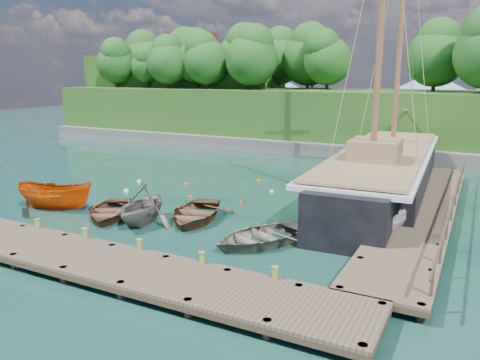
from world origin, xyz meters
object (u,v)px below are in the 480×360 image
object	(u,v)px
rowboat_3	(260,244)
cabin_boat_white	(375,241)
rowboat_2	(195,220)
schooner	(382,176)
motorboat_orange	(57,209)
rowboat_1	(143,223)
rowboat_0	(110,217)

from	to	relation	value
rowboat_3	cabin_boat_white	world-z (taller)	cabin_boat_white
rowboat_2	schooner	distance (m)	12.84
rowboat_3	motorboat_orange	distance (m)	12.82
motorboat_orange	rowboat_2	bearing A→B (deg)	-92.01
cabin_boat_white	schooner	size ratio (longest dim) A/B	0.18
rowboat_3	schooner	world-z (taller)	schooner
rowboat_1	rowboat_2	world-z (taller)	rowboat_1
motorboat_orange	schooner	distance (m)	20.04
rowboat_0	rowboat_3	world-z (taller)	rowboat_3
rowboat_0	rowboat_2	distance (m)	4.72
cabin_boat_white	schooner	bearing A→B (deg)	117.58
rowboat_1	cabin_boat_white	bearing A→B (deg)	2.74
motorboat_orange	schooner	size ratio (longest dim) A/B	0.16
rowboat_2	rowboat_3	xyz separation A→B (m)	(4.60, -1.66, 0.00)
rowboat_2	schooner	world-z (taller)	schooner
schooner	motorboat_orange	bearing A→B (deg)	-145.16
rowboat_1	rowboat_2	bearing A→B (deg)	26.11
rowboat_0	motorboat_orange	xyz separation A→B (m)	(-3.82, -0.22, 0.00)
rowboat_1	schooner	bearing A→B (deg)	39.06
rowboat_1	rowboat_3	bearing A→B (deg)	-11.21
rowboat_1	cabin_boat_white	world-z (taller)	rowboat_1
rowboat_1	motorboat_orange	world-z (taller)	rowboat_1
rowboat_2	cabin_boat_white	size ratio (longest dim) A/B	0.95
rowboat_1	rowboat_3	distance (m)	6.78
rowboat_3	schooner	distance (m)	12.33
rowboat_0	rowboat_2	xyz separation A→B (m)	(4.41, 1.70, 0.00)
rowboat_1	motorboat_orange	bearing A→B (deg)	171.21
rowboat_1	schooner	world-z (taller)	schooner
rowboat_0	rowboat_2	size ratio (longest dim) A/B	0.91
rowboat_0	rowboat_3	size ratio (longest dim) A/B	0.93
rowboat_3	cabin_boat_white	distance (m)	5.39
rowboat_0	cabin_boat_white	xyz separation A→B (m)	(13.59, 2.86, 0.00)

